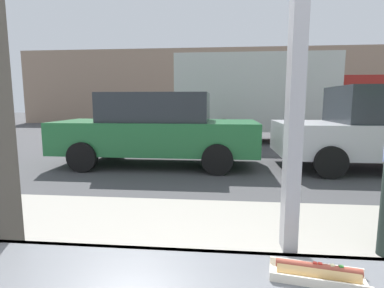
{
  "coord_description": "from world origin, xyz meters",
  "views": [
    {
      "loc": [
        -0.25,
        -0.99,
        1.48
      ],
      "look_at": [
        -0.64,
        2.96,
        0.92
      ],
      "focal_mm": 27.89,
      "sensor_mm": 36.0,
      "label": 1
    }
  ],
  "objects": [
    {
      "name": "parked_car_green",
      "position": [
        -1.74,
        5.83,
        0.86
      ],
      "size": [
        4.61,
        1.91,
        1.68
      ],
      "color": "#236B38",
      "rests_on": "ground"
    },
    {
      "name": "sidewalk_strip",
      "position": [
        0.0,
        1.6,
        0.06
      ],
      "size": [
        16.0,
        2.8,
        0.13
      ],
      "primitive_type": "cube",
      "color": "#9E998E",
      "rests_on": "ground"
    },
    {
      "name": "building_facade_far",
      "position": [
        0.0,
        19.46,
        2.48
      ],
      "size": [
        28.0,
        1.2,
        4.95
      ],
      "primitive_type": "cube",
      "color": "gray",
      "rests_on": "ground"
    },
    {
      "name": "hotdog_tray_near",
      "position": [
        0.05,
        -0.11,
        0.97
      ],
      "size": [
        0.29,
        0.15,
        0.05
      ],
      "color": "beige",
      "rests_on": "window_counter"
    },
    {
      "name": "box_truck",
      "position": [
        1.6,
        10.41,
        1.69
      ],
      "size": [
        7.34,
        2.44,
        3.13
      ],
      "color": "beige",
      "rests_on": "ground"
    },
    {
      "name": "ground_plane",
      "position": [
        0.0,
        8.0,
        0.0
      ],
      "size": [
        60.0,
        60.0,
        0.0
      ],
      "primitive_type": "plane",
      "color": "#424244"
    }
  ]
}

